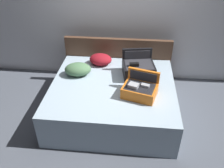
{
  "coord_description": "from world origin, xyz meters",
  "views": [
    {
      "loc": [
        0.3,
        -2.68,
        2.68
      ],
      "look_at": [
        0.0,
        0.27,
        0.66
      ],
      "focal_mm": 38.73,
      "sensor_mm": 36.0,
      "label": 1
    }
  ],
  "objects_px": {
    "pillow_near_headboard": "(78,69)",
    "pillow_center_head": "(101,59)",
    "hard_case_medium": "(140,89)",
    "hard_case_large": "(138,68)",
    "bed": "(113,99)"
  },
  "relations": [
    {
      "from": "bed",
      "to": "pillow_center_head",
      "type": "distance_m",
      "value": 0.78
    },
    {
      "from": "hard_case_large",
      "to": "pillow_center_head",
      "type": "relative_size",
      "value": 1.41
    },
    {
      "from": "hard_case_large",
      "to": "hard_case_medium",
      "type": "distance_m",
      "value": 0.54
    },
    {
      "from": "pillow_near_headboard",
      "to": "hard_case_large",
      "type": "bearing_deg",
      "value": 4.98
    },
    {
      "from": "bed",
      "to": "pillow_near_headboard",
      "type": "height_order",
      "value": "pillow_near_headboard"
    },
    {
      "from": "pillow_near_headboard",
      "to": "pillow_center_head",
      "type": "xyz_separation_m",
      "value": [
        0.32,
        0.39,
        -0.01
      ]
    },
    {
      "from": "hard_case_large",
      "to": "hard_case_medium",
      "type": "relative_size",
      "value": 1.01
    },
    {
      "from": "hard_case_large",
      "to": "hard_case_medium",
      "type": "xyz_separation_m",
      "value": [
        0.03,
        -0.54,
        -0.03
      ]
    },
    {
      "from": "pillow_near_headboard",
      "to": "pillow_center_head",
      "type": "relative_size",
      "value": 1.09
    },
    {
      "from": "hard_case_medium",
      "to": "pillow_center_head",
      "type": "relative_size",
      "value": 1.4
    },
    {
      "from": "pillow_near_headboard",
      "to": "pillow_center_head",
      "type": "bearing_deg",
      "value": 50.79
    },
    {
      "from": "bed",
      "to": "hard_case_medium",
      "type": "height_order",
      "value": "hard_case_medium"
    },
    {
      "from": "hard_case_large",
      "to": "hard_case_medium",
      "type": "bearing_deg",
      "value": -96.61
    },
    {
      "from": "pillow_near_headboard",
      "to": "bed",
      "type": "bearing_deg",
      "value": -21.17
    },
    {
      "from": "pillow_near_headboard",
      "to": "pillow_center_head",
      "type": "height_order",
      "value": "pillow_near_headboard"
    }
  ]
}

